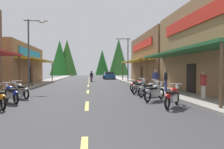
{
  "coord_description": "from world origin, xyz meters",
  "views": [
    {
      "loc": [
        0.11,
        -1.71,
        1.68
      ],
      "look_at": [
        3.39,
        26.58,
        1.04
      ],
      "focal_mm": 31.42,
      "sensor_mm": 36.0,
      "label": 1
    }
  ],
  "objects_px": {
    "motorcycle_parked_right_4": "(138,85)",
    "pedestrian_waiting": "(156,78)",
    "motorcycle_parked_right_0": "(172,96)",
    "motorcycle_parked_right_2": "(149,89)",
    "motorcycle_parked_left_2": "(11,93)",
    "pedestrian_browsing": "(204,84)",
    "motorcycle_parked_left_3": "(21,90)",
    "pedestrian_by_shop": "(166,79)",
    "streetlamp_left": "(32,44)",
    "motorcycle_parked_right_1": "(155,92)",
    "streetlamp_right": "(126,54)",
    "rider_cruising_lead": "(91,77)",
    "motorcycle_parked_right_3": "(139,87)",
    "parked_car_curbside": "(109,75)"
  },
  "relations": [
    {
      "from": "motorcycle_parked_right_4",
      "to": "pedestrian_waiting",
      "type": "distance_m",
      "value": 1.79
    },
    {
      "from": "motorcycle_parked_right_0",
      "to": "motorcycle_parked_right_2",
      "type": "relative_size",
      "value": 0.91
    },
    {
      "from": "motorcycle_parked_left_2",
      "to": "pedestrian_browsing",
      "type": "bearing_deg",
      "value": -130.8
    },
    {
      "from": "motorcycle_parked_left_3",
      "to": "pedestrian_by_shop",
      "type": "xyz_separation_m",
      "value": [
        9.59,
        1.49,
        0.51
      ]
    },
    {
      "from": "streetlamp_left",
      "to": "pedestrian_by_shop",
      "type": "height_order",
      "value": "streetlamp_left"
    },
    {
      "from": "streetlamp_left",
      "to": "pedestrian_by_shop",
      "type": "relative_size",
      "value": 3.64
    },
    {
      "from": "pedestrian_by_shop",
      "to": "motorcycle_parked_right_1",
      "type": "bearing_deg",
      "value": 64.33
    },
    {
      "from": "motorcycle_parked_right_1",
      "to": "motorcycle_parked_left_3",
      "type": "distance_m",
      "value": 7.84
    },
    {
      "from": "streetlamp_left",
      "to": "motorcycle_parked_right_2",
      "type": "xyz_separation_m",
      "value": [
        8.98,
        -6.43,
        -3.59
      ]
    },
    {
      "from": "motorcycle_parked_right_4",
      "to": "pedestrian_by_shop",
      "type": "bearing_deg",
      "value": -87.71
    },
    {
      "from": "motorcycle_parked_right_0",
      "to": "pedestrian_browsing",
      "type": "height_order",
      "value": "pedestrian_browsing"
    },
    {
      "from": "motorcycle_parked_right_1",
      "to": "pedestrian_browsing",
      "type": "xyz_separation_m",
      "value": [
        2.52,
        -0.58,
        0.47
      ]
    },
    {
      "from": "motorcycle_parked_right_2",
      "to": "motorcycle_parked_left_3",
      "type": "relative_size",
      "value": 1.13
    },
    {
      "from": "pedestrian_waiting",
      "to": "motorcycle_parked_right_4",
      "type": "bearing_deg",
      "value": -68.91
    },
    {
      "from": "motorcycle_parked_right_1",
      "to": "motorcycle_parked_left_3",
      "type": "height_order",
      "value": "same"
    },
    {
      "from": "streetlamp_right",
      "to": "pedestrian_by_shop",
      "type": "relative_size",
      "value": 3.5
    },
    {
      "from": "pedestrian_by_shop",
      "to": "pedestrian_browsing",
      "type": "distance_m",
      "value": 3.86
    },
    {
      "from": "streetlamp_right",
      "to": "rider_cruising_lead",
      "type": "height_order",
      "value": "streetlamp_right"
    },
    {
      "from": "motorcycle_parked_right_1",
      "to": "rider_cruising_lead",
      "type": "bearing_deg",
      "value": 58.42
    },
    {
      "from": "motorcycle_parked_left_2",
      "to": "motorcycle_parked_left_3",
      "type": "relative_size",
      "value": 1.06
    },
    {
      "from": "motorcycle_parked_right_0",
      "to": "pedestrian_by_shop",
      "type": "bearing_deg",
      "value": 20.49
    },
    {
      "from": "streetlamp_right",
      "to": "motorcycle_parked_left_3",
      "type": "distance_m",
      "value": 17.13
    },
    {
      "from": "motorcycle_parked_right_2",
      "to": "pedestrian_browsing",
      "type": "xyz_separation_m",
      "value": [
        2.28,
        -2.28,
        0.47
      ]
    },
    {
      "from": "motorcycle_parked_right_3",
      "to": "motorcycle_parked_right_4",
      "type": "relative_size",
      "value": 0.99
    },
    {
      "from": "streetlamp_left",
      "to": "motorcycle_parked_right_3",
      "type": "relative_size",
      "value": 3.85
    },
    {
      "from": "motorcycle_parked_right_3",
      "to": "motorcycle_parked_right_1",
      "type": "bearing_deg",
      "value": -137.02
    },
    {
      "from": "motorcycle_parked_left_3",
      "to": "pedestrian_by_shop",
      "type": "height_order",
      "value": "pedestrian_by_shop"
    },
    {
      "from": "motorcycle_parked_right_1",
      "to": "streetlamp_left",
      "type": "bearing_deg",
      "value": 95.43
    },
    {
      "from": "pedestrian_by_shop",
      "to": "motorcycle_parked_right_0",
      "type": "bearing_deg",
      "value": 76.38
    },
    {
      "from": "streetlamp_right",
      "to": "motorcycle_parked_left_2",
      "type": "bearing_deg",
      "value": -119.37
    },
    {
      "from": "streetlamp_right",
      "to": "motorcycle_parked_right_3",
      "type": "xyz_separation_m",
      "value": [
        -1.35,
        -12.55,
        -3.45
      ]
    },
    {
      "from": "pedestrian_by_shop",
      "to": "pedestrian_browsing",
      "type": "height_order",
      "value": "pedestrian_by_shop"
    },
    {
      "from": "streetlamp_left",
      "to": "motorcycle_parked_right_0",
      "type": "bearing_deg",
      "value": -48.43
    },
    {
      "from": "streetlamp_left",
      "to": "motorcycle_parked_right_0",
      "type": "relative_size",
      "value": 3.65
    },
    {
      "from": "streetlamp_right",
      "to": "pedestrian_by_shop",
      "type": "height_order",
      "value": "streetlamp_right"
    },
    {
      "from": "motorcycle_parked_right_4",
      "to": "rider_cruising_lead",
      "type": "height_order",
      "value": "rider_cruising_lead"
    },
    {
      "from": "rider_cruising_lead",
      "to": "motorcycle_parked_right_2",
      "type": "bearing_deg",
      "value": -165.2
    },
    {
      "from": "motorcycle_parked_right_0",
      "to": "motorcycle_parked_left_3",
      "type": "height_order",
      "value": "same"
    },
    {
      "from": "motorcycle_parked_right_1",
      "to": "parked_car_curbside",
      "type": "height_order",
      "value": "parked_car_curbside"
    },
    {
      "from": "motorcycle_parked_right_3",
      "to": "rider_cruising_lead",
      "type": "xyz_separation_m",
      "value": [
        -3.28,
        15.01,
        0.17
      ]
    },
    {
      "from": "streetlamp_left",
      "to": "pedestrian_by_shop",
      "type": "bearing_deg",
      "value": -24.56
    },
    {
      "from": "motorcycle_parked_right_2",
      "to": "streetlamp_left",
      "type": "bearing_deg",
      "value": 113.29
    },
    {
      "from": "streetlamp_left",
      "to": "motorcycle_parked_right_4",
      "type": "bearing_deg",
      "value": -19.58
    },
    {
      "from": "streetlamp_left",
      "to": "motorcycle_parked_right_0",
      "type": "height_order",
      "value": "streetlamp_left"
    },
    {
      "from": "motorcycle_parked_left_2",
      "to": "pedestrian_waiting",
      "type": "xyz_separation_m",
      "value": [
        9.49,
        5.27,
        0.54
      ]
    },
    {
      "from": "motorcycle_parked_left_2",
      "to": "rider_cruising_lead",
      "type": "xyz_separation_m",
      "value": [
        4.29,
        18.29,
        0.17
      ]
    },
    {
      "from": "motorcycle_parked_right_0",
      "to": "motorcycle_parked_left_3",
      "type": "xyz_separation_m",
      "value": [
        -7.81,
        3.68,
        0.0
      ]
    },
    {
      "from": "streetlamp_right",
      "to": "motorcycle_parked_left_2",
      "type": "distance_m",
      "value": 18.49
    },
    {
      "from": "pedestrian_browsing",
      "to": "pedestrian_waiting",
      "type": "height_order",
      "value": "pedestrian_waiting"
    },
    {
      "from": "streetlamp_right",
      "to": "motorcycle_parked_left_2",
      "type": "relative_size",
      "value": 3.41
    }
  ]
}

